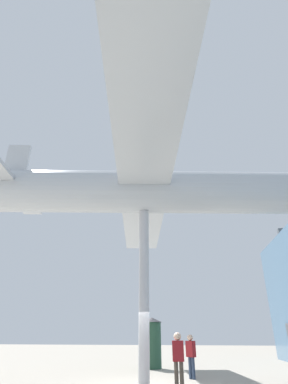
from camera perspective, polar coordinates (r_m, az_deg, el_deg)
The scene contains 5 objects.
support_pylon_central at distance 12.87m, azimuth -0.00°, elevation -17.95°, with size 0.43×0.43×6.78m.
suspended_airplane at distance 14.13m, azimuth 0.89°, elevation 0.03°, with size 20.24×15.65×3.51m.
visitor_person at distance 12.01m, azimuth 6.54°, elevation -28.57°, with size 0.27×0.41×1.77m.
visitor_second at distance 14.77m, azimuth 8.93°, elevation -28.02°, with size 0.44×0.44×1.69m.
info_kiosk at distance 18.60m, azimuth 1.56°, elevation -26.59°, with size 1.15×1.15×2.55m.
Camera 1 is at (12.66, 1.65, 1.75)m, focal length 28.00 mm.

